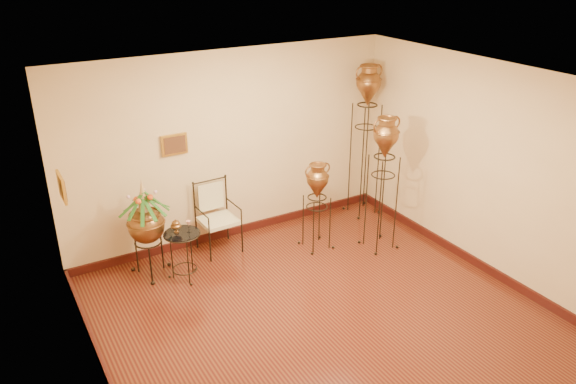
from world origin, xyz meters
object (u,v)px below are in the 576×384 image
side_table (184,255)px  planter_urn (146,221)px  amphora_mid (383,183)px  armchair (218,218)px  amphora_tall (365,140)px

side_table → planter_urn: bearing=137.1°
planter_urn → side_table: bearing=-42.9°
amphora_mid → side_table: amphora_mid is taller
planter_urn → armchair: planter_urn is taller
planter_urn → armchair: (1.06, 0.13, -0.27)m
amphora_tall → side_table: amphora_tall is taller
planter_urn → side_table: size_ratio=1.65×
amphora_mid → planter_urn: amphora_mid is taller
armchair → side_table: 0.86m
amphora_tall → side_table: (-3.26, -0.46, -0.90)m
armchair → side_table: bearing=-148.9°
planter_urn → side_table: planter_urn is taller
amphora_tall → armchair: amphora_tall is taller
amphora_tall → amphora_mid: bearing=-114.6°
armchair → side_table: armchair is taller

